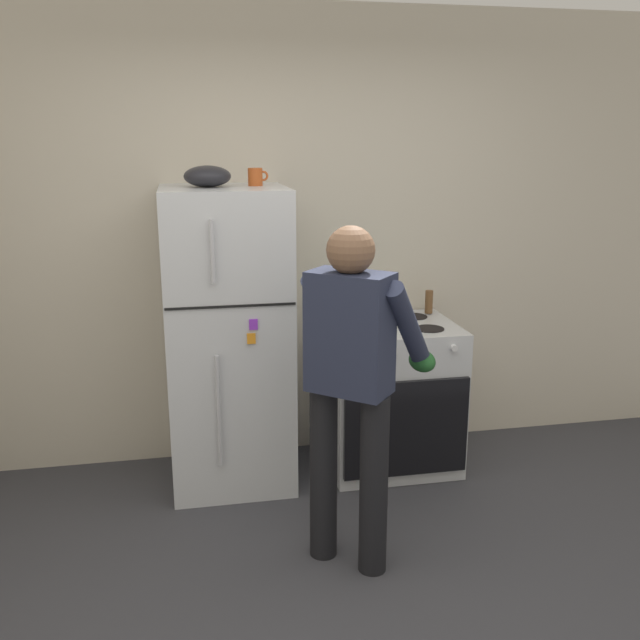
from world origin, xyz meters
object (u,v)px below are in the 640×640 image
pepper_mill (429,302)px  refrigerator (228,339)px  red_pot (368,318)px  mixing_bowl (207,176)px  person_cook (353,369)px  coffee_mug (256,177)px  stove_range (390,396)px

pepper_mill → refrigerator: bearing=-171.0°
red_pot → mixing_bowl: (-0.88, 0.05, 0.81)m
person_cook → mixing_bowl: mixing_bowl is taller
mixing_bowl → coffee_mug: bearing=10.8°
stove_range → mixing_bowl: 1.68m
stove_range → person_cook: (-0.47, -0.94, 0.51)m
coffee_mug → person_cook: bearing=-72.9°
refrigerator → pepper_mill: size_ratio=11.93×
person_cook → mixing_bowl: (-0.57, 0.95, 0.80)m
pepper_mill → mixing_bowl: mixing_bowl is taller
stove_range → red_pot: bearing=-166.1°
pepper_mill → mixing_bowl: size_ratio=0.57×
coffee_mug → red_pot: bearing=-9.2°
person_cook → pepper_mill: size_ratio=11.23×
red_pot → pepper_mill: (0.46, 0.25, 0.02)m
person_cook → coffee_mug: coffee_mug is taller
mixing_bowl → red_pot: bearing=-3.2°
pepper_mill → red_pot: bearing=-151.5°
person_cook → coffee_mug: bearing=107.1°
person_cook → pepper_mill: 1.39m
person_cook → red_pot: (0.31, 0.90, -0.01)m
stove_range → person_cook: size_ratio=0.56×
person_cook → mixing_bowl: bearing=120.9°
red_pot → pepper_mill: bearing=28.5°
person_cook → coffee_mug: (-0.31, 1.00, 0.79)m
coffee_mug → pepper_mill: 1.34m
mixing_bowl → refrigerator: bearing=-0.2°
stove_range → mixing_bowl: mixing_bowl is taller
coffee_mug → pepper_mill: (1.08, 0.15, -0.78)m
person_cook → coffee_mug: size_ratio=14.28×
stove_range → pepper_mill: (0.30, 0.21, 0.52)m
refrigerator → mixing_bowl: mixing_bowl is taller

